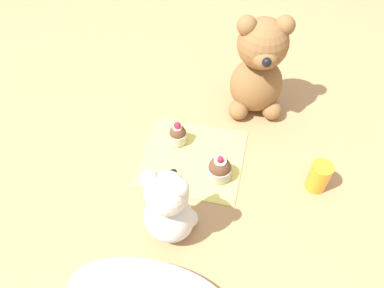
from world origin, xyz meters
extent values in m
plane|color=tan|center=(0.00, 0.00, 0.00)|extent=(4.00, 4.00, 0.00)
cube|color=#E0D166|center=(0.00, 0.00, 0.00)|extent=(0.25, 0.23, 0.01)
ellipsoid|color=silver|center=(0.00, 0.21, 0.06)|extent=(0.11, 0.10, 0.12)
sphere|color=silver|center=(0.00, 0.21, 0.15)|extent=(0.09, 0.09, 0.09)
ellipsoid|color=silver|center=(0.00, 0.17, 0.15)|extent=(0.04, 0.04, 0.03)
sphere|color=black|center=(0.00, 0.16, 0.15)|extent=(0.02, 0.02, 0.02)
sphere|color=silver|center=(-0.03, 0.21, 0.19)|extent=(0.03, 0.03, 0.03)
sphere|color=silver|center=(0.03, 0.20, 0.19)|extent=(0.03, 0.03, 0.03)
sphere|color=silver|center=(-0.03, 0.18, 0.02)|extent=(0.04, 0.04, 0.04)
sphere|color=silver|center=(0.03, 0.17, 0.02)|extent=(0.04, 0.04, 0.04)
ellipsoid|color=olive|center=(-0.12, -0.22, 0.08)|extent=(0.16, 0.15, 0.16)
sphere|color=olive|center=(-0.12, -0.22, 0.21)|extent=(0.13, 0.13, 0.13)
ellipsoid|color=olive|center=(-0.14, -0.17, 0.20)|extent=(0.07, 0.07, 0.05)
sphere|color=black|center=(-0.14, -0.15, 0.21)|extent=(0.02, 0.02, 0.02)
sphere|color=olive|center=(-0.08, -0.21, 0.26)|extent=(0.05, 0.05, 0.05)
sphere|color=olive|center=(-0.17, -0.23, 0.26)|extent=(0.05, 0.05, 0.05)
sphere|color=olive|center=(-0.09, -0.17, 0.03)|extent=(0.05, 0.05, 0.05)
sphere|color=olive|center=(-0.18, -0.19, 0.03)|extent=(0.05, 0.05, 0.05)
cylinder|color=#B2ADA3|center=(-0.08, 0.04, 0.02)|extent=(0.06, 0.06, 0.03)
sphere|color=brown|center=(-0.08, 0.04, 0.04)|extent=(0.05, 0.05, 0.05)
cylinder|color=white|center=(-0.08, 0.04, 0.06)|extent=(0.03, 0.03, 0.00)
sphere|color=red|center=(-0.08, 0.04, 0.07)|extent=(0.01, 0.01, 0.01)
cylinder|color=#B2ADA3|center=(0.05, -0.04, 0.02)|extent=(0.05, 0.05, 0.03)
sphere|color=brown|center=(0.05, -0.04, 0.04)|extent=(0.04, 0.04, 0.04)
cylinder|color=white|center=(0.05, -0.04, 0.06)|extent=(0.02, 0.02, 0.00)
sphere|color=red|center=(0.05, -0.04, 0.06)|extent=(0.02, 0.02, 0.02)
cylinder|color=orange|center=(-0.30, 0.01, 0.04)|extent=(0.05, 0.05, 0.08)
camera|label=1|loc=(-0.13, 0.56, 0.74)|focal=35.00mm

